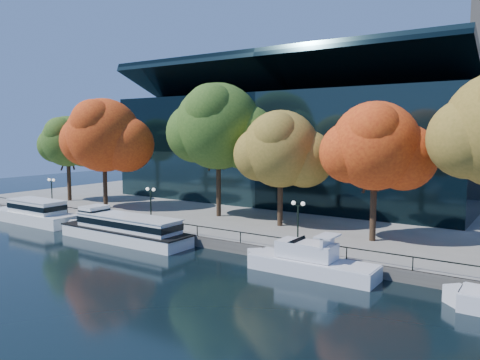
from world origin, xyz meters
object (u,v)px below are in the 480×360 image
Objects in this scene: tour_boat at (122,227)px; tree_4 at (377,148)px; tree_3 at (282,151)px; lamp_2 at (298,213)px; tree_1 at (104,137)px; tree_2 at (219,128)px; cruiser_near at (307,261)px; large_vessel at (35,212)px; lamp_0 at (52,187)px; lamp_1 at (151,197)px; tree_0 at (68,142)px.

tour_boat is 25.88m from tree_4.
tree_3 is 10.56m from lamp_2.
tree_2 is at bearing 12.53° from tree_1.
tree_4 reaches higher than cruiser_near.
cruiser_near reaches higher than large_vessel.
cruiser_near is 0.91× the size of tree_3.
tree_3 is at bearing 6.01° from tree_1.
large_vessel is at bearing -159.01° from tree_3.
tree_1 is at bearing -173.99° from tree_3.
tree_1 is at bearing 45.84° from lamp_0.
large_vessel is at bearing -168.31° from lamp_1.
large_vessel is at bearing 178.35° from tour_boat.
tree_0 is 3.02× the size of lamp_1.
cruiser_near is 20.48m from lamp_1.
tour_boat is at bearing -168.03° from lamp_2.
lamp_1 is at bearing -20.43° from tree_1.
lamp_2 is (-4.68, -6.06, -5.51)m from tree_4.
lamp_0 is at bearing -51.17° from tree_0.
tree_4 is at bearing 77.10° from cruiser_near.
tree_1 is (-12.43, 8.55, 8.93)m from tour_boat.
tree_1 is 3.53× the size of lamp_1.
tree_2 is (15.81, 3.51, 1.05)m from tree_1.
tour_boat is 18.41m from lamp_2.
tree_2 is 1.23× the size of tree_4.
tour_boat is at bearing -105.63° from tree_2.
tree_3 is at bearing 32.01° from lamp_1.
lamp_0 and lamp_2 have the same top height.
tree_1 reaches higher than tree_0.
tree_3 reaches higher than cruiser_near.
tree_3 is 14.74m from lamp_1.
tree_3 is (8.75, -0.93, -2.36)m from tree_2.
lamp_0 is at bearing 167.51° from tour_boat.
cruiser_near is at bearing -52.48° from tree_3.
tree_4 is at bearing 2.13° from tree_1.
tree_2 is 23.24m from lamp_0.
cruiser_near is 23.03m from tree_2.
lamp_0 is at bearing 180.00° from lamp_2.
tree_4 is (34.94, 1.30, -0.79)m from tree_1.
tree_2 is 1.28× the size of tree_3.
tree_2 is at bearing 22.06° from lamp_0.
tree_1 is at bearing -177.87° from tree_4.
tree_4 is (19.13, -2.22, -1.84)m from tree_2.
tree_1 reaches higher than tree_4.
tree_0 is 34.32m from tree_3.
tree_3 is (34.30, 1.00, -0.42)m from tree_0.
tour_boat is 1.08× the size of tree_2.
cruiser_near is 2.76× the size of lamp_0.
cruiser_near is (20.35, 0.42, -0.35)m from tour_boat.
lamp_0 is at bearing 112.02° from large_vessel.
cruiser_near is 12.87m from tree_4.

